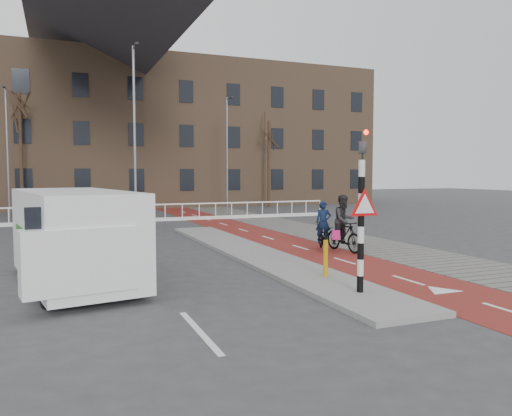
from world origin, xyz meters
name	(u,v)px	position (x,y,z in m)	size (l,w,h in m)	color
ground	(336,277)	(0.00, 0.00, 0.00)	(120.00, 120.00, 0.00)	#38383A
bike_lane	(251,232)	(1.50, 10.00, 0.01)	(2.50, 60.00, 0.01)	maroon
sidewalk	(305,230)	(4.30, 10.00, 0.01)	(3.00, 60.00, 0.01)	slate
curb_island	(254,254)	(-0.70, 4.00, 0.06)	(1.80, 16.00, 0.12)	gray
traffic_signal	(362,207)	(-0.60, -2.02, 1.99)	(0.80, 0.80, 3.68)	black
bollard	(326,258)	(-0.47, -0.26, 0.58)	(0.12, 0.12, 0.92)	#D7970B
cyclist_near	(323,234)	(1.97, 4.15, 0.58)	(1.12, 1.71, 1.72)	black
cyclist_far	(344,228)	(2.45, 3.59, 0.82)	(0.91, 1.88, 1.96)	black
van	(74,236)	(-6.34, 1.60, 1.21)	(3.02, 5.63, 2.29)	white
railing	(91,218)	(-5.00, 17.00, 0.31)	(28.00, 0.10, 0.99)	silver
townhouse_row	(103,111)	(-3.00, 32.00, 7.81)	(46.00, 10.00, 15.90)	#7F6047
tree_mid	(21,153)	(-8.81, 25.36, 4.02)	(0.22, 0.22, 8.03)	black
tree_right	(269,164)	(9.11, 25.55, 3.43)	(0.22, 0.22, 6.86)	black
streetlight_near	(135,139)	(-3.17, 13.30, 4.36)	(0.12, 0.12, 8.71)	slate
streetlight_left	(8,152)	(-9.45, 23.28, 3.99)	(0.12, 0.12, 7.99)	slate
streetlight_right	(227,154)	(4.82, 23.22, 4.06)	(0.12, 0.12, 8.13)	slate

